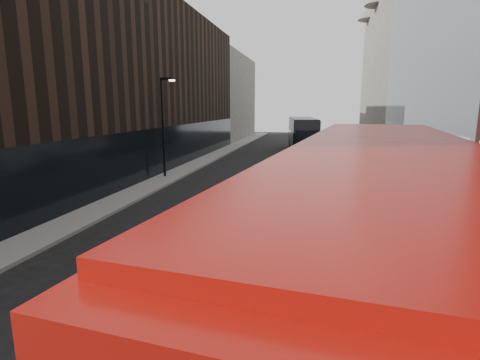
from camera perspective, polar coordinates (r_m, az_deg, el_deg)
The scene contains 13 objects.
ground at distance 9.27m, azimuth -7.00°, elevation -22.70°, with size 140.00×140.00×0.00m, color black.
sidewalk_right at distance 33.03m, azimuth 20.16°, elevation 1.60°, with size 3.00×80.00×0.15m, color slate.
sidewalk_left at distance 34.33m, azimuth -6.36°, elevation 2.56°, with size 2.00×80.00×0.15m, color slate.
building_modern_block at distance 30.01m, azimuth 30.58°, elevation 18.76°, with size 5.03×22.00×20.00m.
building_victorian at distance 52.21m, azimuth 22.21°, elevation 15.28°, with size 6.50×24.00×21.00m.
building_left_mid at distance 39.88m, azimuth -9.22°, elevation 13.65°, with size 5.00×24.00×14.00m, color black.
building_left_far at distance 60.93m, azimuth -1.68°, elevation 12.39°, with size 5.00×20.00×13.00m, color #615D55.
street_lamp at distance 27.49m, azimuth -11.54°, elevation 8.89°, with size 1.06×0.22×7.00m.
red_bus at distance 6.93m, azimuth 20.15°, elevation -11.40°, with size 4.04×11.67×4.63m.
grey_bus at distance 44.53m, azimuth 9.48°, elevation 7.00°, with size 4.18×12.16×3.85m.
car_a at distance 27.62m, azimuth 11.39°, elevation 1.69°, with size 1.71×4.25×1.45m, color black.
car_b at distance 25.67m, azimuth 8.95°, elevation 1.11°, with size 1.57×4.52×1.49m, color gray.
car_c at distance 36.94m, azimuth 9.15°, elevation 3.97°, with size 1.79×4.41×1.28m, color black.
Camera 1 is at (2.57, -7.26, 5.14)m, focal length 28.00 mm.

